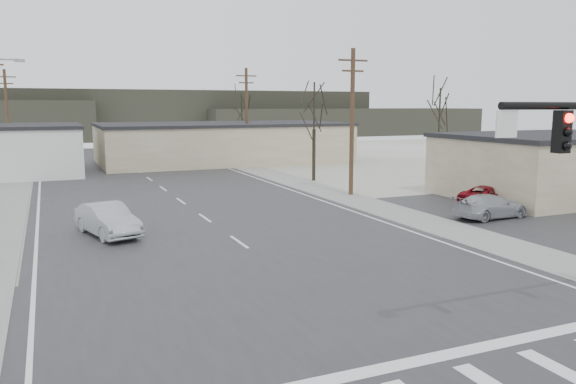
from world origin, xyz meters
name	(u,v)px	position (x,y,z in m)	size (l,w,h in m)	color
ground	(316,298)	(0.00, 0.00, 0.00)	(140.00, 140.00, 0.00)	silver
main_road	(200,215)	(0.00, 15.00, 0.02)	(18.00, 110.00, 0.05)	#2A292C
cross_road	(316,297)	(0.00, 0.00, 0.02)	(90.00, 10.00, 0.04)	#2A292C
sidewalk_right	(326,191)	(10.60, 20.00, 0.03)	(3.00, 90.00, 0.06)	gray
building_right_far	(222,142)	(10.00, 44.00, 2.15)	(26.30, 14.30, 4.30)	beige
building_lot	(555,165)	(24.00, 12.00, 2.16)	(14.30, 10.30, 4.30)	beige
upole_left_d	(7,114)	(-11.50, 52.00, 5.22)	(2.20, 0.30, 10.00)	#4F3124
upole_right_a	(352,120)	(11.50, 18.00, 5.22)	(2.20, 0.30, 10.00)	#4F3124
upole_right_b	(247,115)	(11.50, 40.00, 5.22)	(2.20, 0.30, 10.00)	#4F3124
tree_right_mid	(314,109)	(12.50, 26.00, 5.93)	(3.74, 3.74, 8.33)	black
tree_right_far	(242,110)	(15.00, 52.00, 5.58)	(3.52, 3.52, 7.84)	black
tree_lot	(440,113)	(22.00, 22.00, 5.58)	(3.52, 3.52, 7.84)	black
hill_center	(171,114)	(15.00, 96.00, 4.50)	(80.00, 18.00, 9.00)	#333026
hill_right	(341,122)	(50.00, 90.00, 2.75)	(60.00, 18.00, 5.50)	#333026
sedan_crossing	(107,220)	(-5.35, 11.74, 0.82)	(1.63, 4.67, 1.54)	#979EA1
car_far_a	(173,153)	(5.35, 48.22, 0.84)	(2.22, 5.46, 1.58)	black
car_far_b	(60,150)	(-6.39, 58.43, 0.79)	(1.75, 4.34, 1.48)	black
car_parked_red	(490,196)	(17.31, 10.87, 0.66)	(2.08, 4.50, 1.25)	maroon
car_parked_dark_a	(506,189)	(20.11, 12.40, 0.72)	(1.61, 4.01, 1.37)	black
car_parked_silver	(491,206)	(14.51, 7.78, 0.69)	(1.84, 4.52, 1.31)	#9B9FA5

